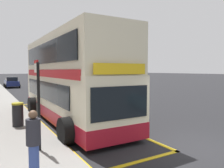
{
  "coord_description": "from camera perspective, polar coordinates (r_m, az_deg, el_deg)",
  "views": [
    {
      "loc": [
        -6.28,
        -4.43,
        2.68
      ],
      "look_at": [
        -0.07,
        6.13,
        1.88
      ],
      "focal_mm": 34.58,
      "sensor_mm": 36.0,
      "label": 1
    }
  ],
  "objects": [
    {
      "name": "ground_plane",
      "position": [
        37.07,
        -20.62,
        -0.66
      ],
      "size": [
        260.0,
        260.0,
        0.0
      ],
      "primitive_type": "plane",
      "color": "black"
    },
    {
      "name": "pedestrian_further_back",
      "position": [
        5.58,
        -20.03,
        -13.97
      ],
      "size": [
        0.34,
        0.34,
        1.6
      ],
      "color": "#33478C",
      "rests_on": "pavement_near"
    },
    {
      "name": "parked_car_navy_across",
      "position": [
        36.32,
        -25.01,
        0.41
      ],
      "size": [
        2.09,
        4.2,
        1.62
      ],
      "rotation": [
        0.0,
        0.0,
        -0.03
      ],
      "color": "navy",
      "rests_on": "ground"
    },
    {
      "name": "bus_bay_markings",
      "position": [
        12.27,
        -11.54,
        -8.94
      ],
      "size": [
        3.16,
        13.06,
        0.01
      ],
      "color": "gold",
      "rests_on": "ground"
    },
    {
      "name": "bus_stop_sign",
      "position": [
        7.2,
        -18.95,
        -3.51
      ],
      "size": [
        0.09,
        0.51,
        2.85
      ],
      "color": "black",
      "rests_on": "pavement_near"
    },
    {
      "name": "double_decker_bus",
      "position": [
        11.65,
        -11.27,
        0.61
      ],
      "size": [
        3.22,
        10.14,
        4.4
      ],
      "color": "beige",
      "rests_on": "ground"
    },
    {
      "name": "litter_bin",
      "position": [
        10.73,
        -23.64,
        -7.36
      ],
      "size": [
        0.5,
        0.5,
        1.06
      ],
      "color": "black",
      "rests_on": "pavement_near"
    }
  ]
}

